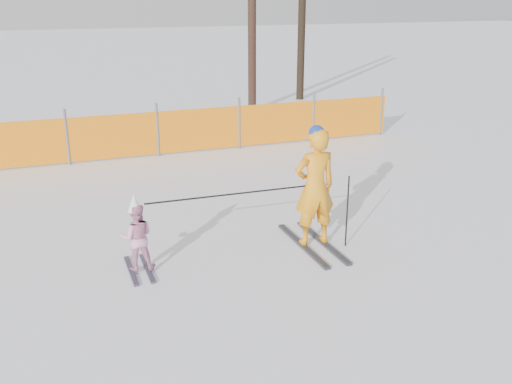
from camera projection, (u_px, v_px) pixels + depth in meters
ground at (269, 272)px, 7.79m from camera, size 120.00×120.00×0.00m
adult at (315, 187)px, 8.33m from camera, size 0.65×1.65×1.85m
child at (137, 236)px, 7.67m from camera, size 0.51×0.90×1.12m
ski_poles at (268, 200)px, 8.08m from camera, size 2.94×0.31×1.11m
safety_fence at (70, 140)px, 12.53m from camera, size 16.12×0.06×1.25m
tree_trunks at (276, 4)px, 18.37m from camera, size 2.64×1.71×7.23m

